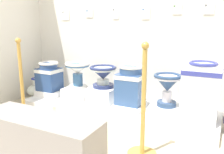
% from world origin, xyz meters
% --- Properties ---
extents(display_platform, '(2.57, 0.80, 0.11)m').
position_xyz_m(display_platform, '(1.63, 2.09, 0.05)').
color(display_platform, white).
rests_on(display_platform, ground_plane).
extents(plinth_block_pale_glazed, '(0.37, 0.29, 0.09)m').
position_xyz_m(plinth_block_pale_glazed, '(0.56, 2.04, 0.15)').
color(plinth_block_pale_glazed, white).
rests_on(plinth_block_pale_glazed, display_platform).
extents(antique_toilet_pale_glazed, '(0.32, 0.29, 0.42)m').
position_xyz_m(antique_toilet_pale_glazed, '(0.56, 2.04, 0.42)').
color(antique_toilet_pale_glazed, navy).
rests_on(antique_toilet_pale_glazed, plinth_block_pale_glazed).
extents(plinth_block_leftmost, '(0.40, 0.32, 0.14)m').
position_xyz_m(plinth_block_leftmost, '(1.00, 2.15, 0.18)').
color(plinth_block_leftmost, white).
rests_on(plinth_block_leftmost, display_platform).
extents(antique_toilet_leftmost, '(0.36, 0.36, 0.38)m').
position_xyz_m(antique_toilet_leftmost, '(1.00, 2.15, 0.51)').
color(antique_toilet_leftmost, white).
rests_on(antique_toilet_leftmost, plinth_block_leftmost).
extents(plinth_block_slender_white, '(0.37, 0.37, 0.20)m').
position_xyz_m(plinth_block_slender_white, '(1.40, 2.18, 0.20)').
color(plinth_block_slender_white, white).
rests_on(plinth_block_slender_white, display_platform).
extents(antique_toilet_slender_white, '(0.37, 0.37, 0.30)m').
position_xyz_m(antique_toilet_slender_white, '(1.40, 2.18, 0.49)').
color(antique_toilet_slender_white, navy).
rests_on(antique_toilet_slender_white, plinth_block_slender_white).
extents(plinth_block_rightmost, '(0.35, 0.37, 0.07)m').
position_xyz_m(plinth_block_rightmost, '(1.85, 2.07, 0.14)').
color(plinth_block_rightmost, white).
rests_on(plinth_block_rightmost, display_platform).
extents(antique_toilet_rightmost, '(0.32, 0.32, 0.49)m').
position_xyz_m(antique_toilet_rightmost, '(1.85, 2.07, 0.43)').
color(antique_toilet_rightmost, '#355587').
rests_on(antique_toilet_rightmost, plinth_block_rightmost).
extents(plinth_block_squat_floral, '(0.38, 0.39, 0.09)m').
position_xyz_m(plinth_block_squat_floral, '(2.30, 2.12, 0.15)').
color(plinth_block_squat_floral, white).
rests_on(plinth_block_squat_floral, display_platform).
extents(antique_toilet_squat_floral, '(0.33, 0.33, 0.39)m').
position_xyz_m(antique_toilet_squat_floral, '(2.30, 2.12, 0.46)').
color(antique_toilet_squat_floral, navy).
rests_on(antique_toilet_squat_floral, plinth_block_squat_floral).
extents(plinth_block_tall_cobalt, '(0.37, 0.40, 0.21)m').
position_xyz_m(plinth_block_tall_cobalt, '(2.68, 2.09, 0.21)').
color(plinth_block_tall_cobalt, white).
rests_on(plinth_block_tall_cobalt, display_platform).
extents(antique_toilet_tall_cobalt, '(0.40, 0.34, 0.44)m').
position_xyz_m(antique_toilet_tall_cobalt, '(2.68, 2.09, 0.55)').
color(antique_toilet_tall_cobalt, white).
rests_on(antique_toilet_tall_cobalt, plinth_block_tall_cobalt).
extents(info_placard_first, '(0.14, 0.01, 0.15)m').
position_xyz_m(info_placard_first, '(0.55, 2.50, 1.30)').
color(info_placard_first, white).
extents(info_placard_second, '(0.12, 0.01, 0.12)m').
position_xyz_m(info_placard_second, '(0.99, 2.50, 1.32)').
color(info_placard_second, white).
extents(info_placard_third, '(0.10, 0.01, 0.16)m').
position_xyz_m(info_placard_third, '(1.43, 2.50, 1.31)').
color(info_placard_third, white).
extents(info_placard_fourth, '(0.11, 0.01, 0.16)m').
position_xyz_m(info_placard_fourth, '(1.87, 2.50, 1.30)').
color(info_placard_fourth, white).
extents(info_placard_fifth, '(0.11, 0.01, 0.12)m').
position_xyz_m(info_placard_fifth, '(2.28, 2.50, 1.34)').
color(info_placard_fifth, white).
extents(info_placard_sixth, '(0.12, 0.01, 0.13)m').
position_xyz_m(info_placard_sixth, '(2.65, 2.50, 1.33)').
color(info_placard_sixth, white).
extents(decorative_vase_companion, '(0.31, 0.31, 0.32)m').
position_xyz_m(decorative_vase_companion, '(0.20, 2.13, 0.13)').
color(decorative_vase_companion, navy).
rests_on(decorative_vase_companion, ground_plane).
extents(stanchion_post_near_left, '(0.27, 0.27, 1.01)m').
position_xyz_m(stanchion_post_near_left, '(0.77, 1.34, 0.29)').
color(stanchion_post_near_left, gold).
rests_on(stanchion_post_near_left, ground_plane).
extents(stanchion_post_near_right, '(0.26, 0.26, 1.01)m').
position_xyz_m(stanchion_post_near_right, '(2.30, 1.25, 0.29)').
color(stanchion_post_near_right, '#B9913F').
rests_on(stanchion_post_near_right, ground_plane).
extents(museum_bench, '(1.11, 0.36, 0.40)m').
position_xyz_m(museum_bench, '(1.55, 0.79, 0.20)').
color(museum_bench, gray).
rests_on(museum_bench, ground_plane).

